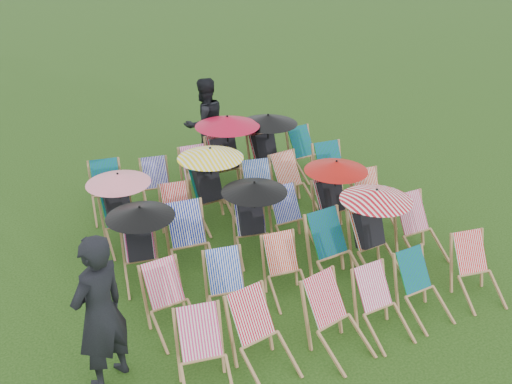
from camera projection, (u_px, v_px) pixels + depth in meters
name	position (u px, v px, depth m)	size (l,w,h in m)	color
ground	(270.00, 252.00, 9.02)	(100.00, 100.00, 0.00)	black
deckchair_0	(204.00, 358.00, 6.27)	(0.71, 0.89, 0.88)	#9B7348
deckchair_1	(263.00, 337.00, 6.56)	(0.71, 0.90, 0.90)	#9B7348
deckchair_2	(339.00, 320.00, 6.83)	(0.75, 0.93, 0.90)	#9B7348
deckchair_3	(384.00, 306.00, 7.12)	(0.58, 0.79, 0.83)	#9B7348
deckchair_4	(424.00, 289.00, 7.45)	(0.59, 0.79, 0.83)	#9B7348
deckchair_5	(479.00, 271.00, 7.80)	(0.69, 0.86, 0.85)	#9B7348
deckchair_6	(171.00, 303.00, 7.17)	(0.63, 0.83, 0.85)	#9B7348
deckchair_7	(229.00, 291.00, 7.39)	(0.69, 0.87, 0.86)	#9B7348
deckchair_8	(287.00, 270.00, 7.83)	(0.62, 0.81, 0.82)	#9B7348
deckchair_9	(338.00, 253.00, 8.09)	(0.71, 0.95, 0.98)	#9B7348
deckchair_10	(375.00, 229.00, 8.34)	(1.06, 1.12, 1.25)	#9B7348
deckchair_11	(421.00, 229.00, 8.75)	(0.62, 0.86, 0.91)	#9B7348
deckchair_12	(141.00, 244.00, 8.07)	(0.97, 1.04, 1.16)	#9B7348
deckchair_13	(191.00, 243.00, 8.34)	(0.73, 0.95, 0.97)	#9B7348
deckchair_14	(253.00, 219.00, 8.70)	(1.01, 1.08, 1.20)	#9B7348
deckchair_15	(292.00, 219.00, 9.09)	(0.58, 0.81, 0.87)	#9B7348
deckchair_16	(336.00, 197.00, 9.32)	(1.04, 1.09, 1.23)	#9B7348
deckchair_17	(373.00, 200.00, 9.70)	(0.63, 0.83, 0.86)	#9B7348
deckchair_18	(120.00, 209.00, 8.96)	(1.01, 1.04, 1.20)	#9B7348
deckchair_19	(178.00, 214.00, 9.30)	(0.65, 0.82, 0.81)	#9B7348
deckchair_20	(212.00, 185.00, 9.60)	(1.11, 1.18, 1.32)	#9B7348
deckchair_21	(261.00, 192.00, 9.89)	(0.76, 0.94, 0.92)	#9B7348
deckchair_22	(294.00, 183.00, 10.21)	(0.71, 0.92, 0.93)	#9B7348
deckchair_23	(335.00, 173.00, 10.56)	(0.70, 0.93, 0.96)	#9B7348
deckchair_24	(108.00, 192.00, 9.92)	(0.72, 0.91, 0.91)	#9B7348
deckchair_25	(157.00, 185.00, 10.24)	(0.66, 0.83, 0.83)	#9B7348
deckchair_26	(199.00, 175.00, 10.53)	(0.66, 0.87, 0.91)	#9B7348
deckchair_27	(228.00, 153.00, 10.71)	(1.21, 1.25, 1.44)	#9B7348
deckchair_28	(268.00, 148.00, 11.05)	(1.14, 1.18, 1.35)	#9B7348
deckchair_29	(308.00, 154.00, 11.46)	(0.69, 0.90, 0.92)	#9B7348
person_left	(100.00, 313.00, 6.15)	(0.70, 0.46, 1.91)	black
person_rear	(205.00, 124.00, 11.59)	(0.92, 0.72, 1.89)	black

